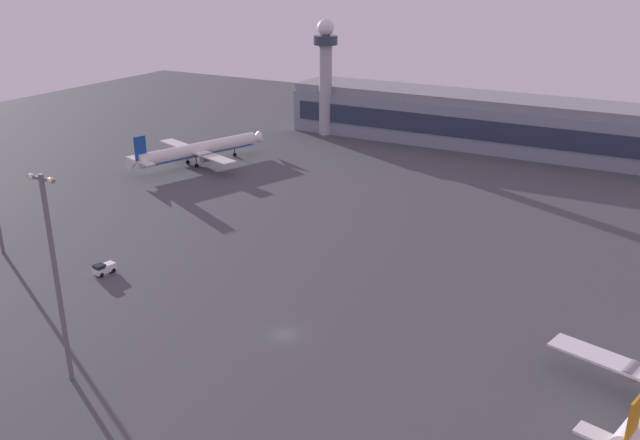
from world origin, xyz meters
The scene contains 6 objects.
ground_plane centered at (0.00, 0.00, 0.00)m, with size 416.00×416.00×0.00m, color #424449.
terminal_building centered at (-3.11, 132.50, 8.09)m, with size 137.21×22.40×16.40m.
control_tower centered at (-59.13, 121.74, 22.24)m, with size 8.00×8.00×38.51m.
airplane_far_stand centered at (-73.74, 70.37, 4.34)m, with size 34.25×43.52×11.49m.
baggage_tractor centered at (-42.06, 2.27, 1.18)m, with size 2.63×4.41×2.25m.
apron_light_central centered at (-20.15, -25.41, 17.23)m, with size 4.80×0.90×30.66m.
Camera 1 is at (51.16, -80.25, 55.95)m, focal length 38.02 mm.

